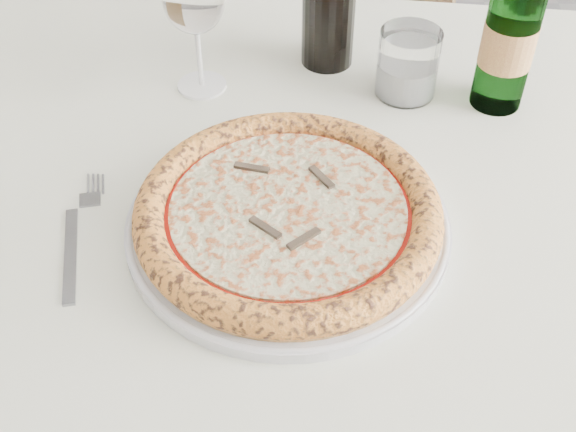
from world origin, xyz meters
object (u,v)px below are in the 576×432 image
plate (288,223)px  wine_glass (194,2)px  beer_bottle (511,33)px  dining_table (291,220)px  chair_far (344,20)px  tumbler (407,67)px  pizza (288,212)px

plate → wine_glass: bearing=115.7°
wine_glass → beer_bottle: size_ratio=0.68×
plate → dining_table: bearing=90.0°
chair_far → beer_bottle: size_ratio=3.61×
chair_far → tumbler: (0.06, -0.59, 0.26)m
chair_far → beer_bottle: (0.18, -0.61, 0.33)m
pizza → tumbler: tumbler is taller
pizza → plate: bearing=-19.4°
dining_table → beer_bottle: (0.26, 0.15, 0.19)m
dining_table → pizza: 0.15m
pizza → beer_bottle: (0.26, 0.25, 0.08)m
tumbler → wine_glass: bearing=179.7°
dining_table → pizza: bearing=-90.0°
chair_far → wine_glass: same height
beer_bottle → tumbler: bearing=171.5°
chair_far → beer_bottle: bearing=-73.6°
pizza → beer_bottle: size_ratio=1.28×
chair_far → pizza: chair_far is taller
pizza → tumbler: bearing=61.4°
chair_far → wine_glass: size_ratio=5.32×
chair_far → pizza: 0.90m
dining_table → chair_far: (0.08, 0.76, -0.14)m
dining_table → chair_far: size_ratio=1.67×
dining_table → wine_glass: bearing=127.5°
dining_table → beer_bottle: 0.36m
beer_bottle → pizza: bearing=-136.6°
tumbler → beer_bottle: 0.14m
plate → tumbler: size_ratio=3.88×
dining_table → wine_glass: wine_glass is taller
pizza → wine_glass: (-0.13, 0.27, 0.10)m
wine_glass → pizza: bearing=-64.3°
beer_bottle → plate: bearing=-136.6°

